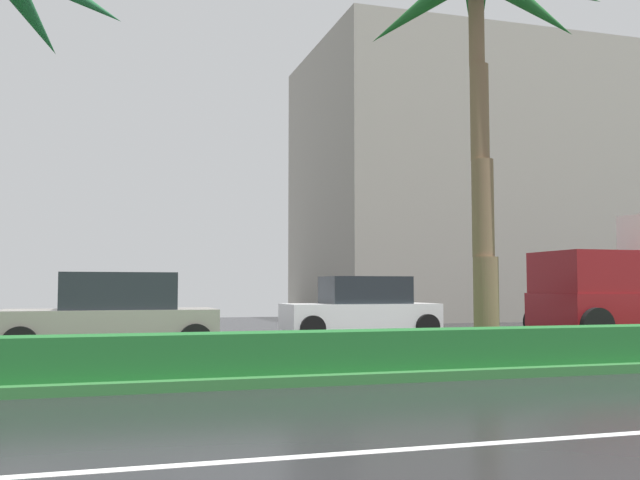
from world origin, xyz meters
TOP-DOWN VIEW (x-y plane):
  - palm_tree_centre at (12.68, 8.07)m, footprint 5.01×4.30m
  - car_in_traffic_third at (6.16, 11.74)m, footprint 4.30×2.02m
  - car_in_traffic_fourth at (12.94, 15.18)m, footprint 4.30×2.02m
  - building_far_right at (23.03, 26.98)m, footprint 15.80×10.24m

SIDE VIEW (x-z plane):
  - car_in_traffic_third at x=6.16m, z-range -0.03..1.69m
  - car_in_traffic_fourth at x=12.94m, z-range -0.03..1.69m
  - building_far_right at x=23.03m, z-range 0.00..12.51m
  - palm_tree_centre at x=12.68m, z-range 2.49..10.34m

